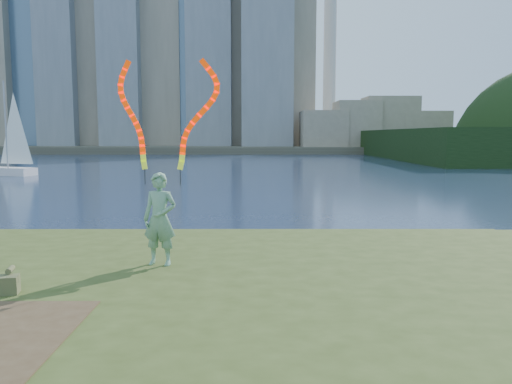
{
  "coord_description": "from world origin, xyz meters",
  "views": [
    {
      "loc": [
        1.65,
        -8.73,
        3.22
      ],
      "look_at": [
        1.68,
        1.0,
        2.11
      ],
      "focal_mm": 35.0,
      "sensor_mm": 36.0,
      "label": 1
    }
  ],
  "objects": [
    {
      "name": "ground",
      "position": [
        0.0,
        0.0,
        0.0
      ],
      "size": [
        320.0,
        320.0,
        0.0
      ],
      "primitive_type": "plane",
      "color": "#1A2741",
      "rests_on": "ground"
    },
    {
      "name": "grassy_knoll",
      "position": [
        0.0,
        -2.3,
        0.34
      ],
      "size": [
        20.0,
        18.0,
        0.8
      ],
      "color": "#374719",
      "rests_on": "ground"
    },
    {
      "name": "far_shore",
      "position": [
        0.0,
        95.0,
        0.6
      ],
      "size": [
        320.0,
        40.0,
        1.2
      ],
      "primitive_type": "cube",
      "color": "#474234",
      "rests_on": "ground"
    },
    {
      "name": "woman_with_ribbons",
      "position": [
        -0.1,
        0.46,
        2.2
      ],
      "size": [
        2.06,
        0.58,
        4.11
      ],
      "rotation": [
        0.0,
        0.0,
        -0.19
      ],
      "color": "#1E6735",
      "rests_on": "grassy_knoll"
    },
    {
      "name": "canvas_bag",
      "position": [
        -2.17,
        -1.3,
        0.95
      ],
      "size": [
        0.44,
        0.49,
        0.37
      ],
      "rotation": [
        0.0,
        0.0,
        0.22
      ],
      "color": "#464B28",
      "rests_on": "grassy_knoll"
    },
    {
      "name": "sailboat",
      "position": [
        -18.11,
        31.59,
        1.3
      ],
      "size": [
        4.96,
        3.08,
        7.59
      ],
      "rotation": [
        0.0,
        0.0,
        -0.36
      ],
      "color": "silver",
      "rests_on": "ground"
    }
  ]
}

